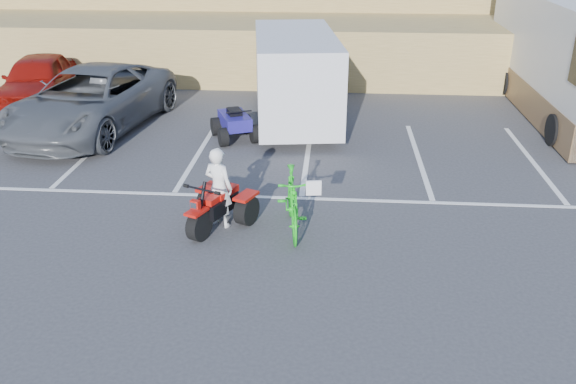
# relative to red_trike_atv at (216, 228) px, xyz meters

# --- Properties ---
(ground) EXTENTS (100.00, 100.00, 0.00)m
(ground) POSITION_rel_red_trike_atv_xyz_m (1.52, -0.95, 0.00)
(ground) COLOR #38383B
(ground) RESTS_ON ground
(parking_stripes) EXTENTS (28.00, 5.16, 0.01)m
(parking_stripes) POSITION_rel_red_trike_atv_xyz_m (2.39, 3.12, 0.00)
(parking_stripes) COLOR white
(parking_stripes) RESTS_ON ground
(grass_embankment) EXTENTS (40.00, 8.50, 3.10)m
(grass_embankment) POSITION_rel_red_trike_atv_xyz_m (1.52, 14.53, 1.42)
(grass_embankment) COLOR olive
(grass_embankment) RESTS_ON ground
(red_trike_atv) EXTENTS (1.62, 1.82, 0.97)m
(red_trike_atv) POSITION_rel_red_trike_atv_xyz_m (0.00, 0.00, 0.00)
(red_trike_atv) COLOR #B4110A
(red_trike_atv) RESTS_ON ground
(rider) EXTENTS (0.66, 0.56, 1.54)m
(rider) POSITION_rel_red_trike_atv_xyz_m (0.06, 0.14, 0.77)
(rider) COLOR white
(rider) RESTS_ON ground
(green_dirt_bike) EXTENTS (0.82, 2.00, 1.17)m
(green_dirt_bike) POSITION_rel_red_trike_atv_xyz_m (1.43, 0.03, 0.58)
(green_dirt_bike) COLOR #14BF19
(green_dirt_bike) RESTS_ON ground
(grey_pickup) EXTENTS (3.65, 6.35, 1.67)m
(grey_pickup) POSITION_rel_red_trike_atv_xyz_m (-4.44, 5.58, 0.83)
(grey_pickup) COLOR #484C50
(grey_pickup) RESTS_ON ground
(red_car) EXTENTS (2.49, 4.65, 1.50)m
(red_car) POSITION_rel_red_trike_atv_xyz_m (-7.09, 8.06, 0.75)
(red_car) COLOR maroon
(red_car) RESTS_ON ground
(cargo_trailer) EXTENTS (2.81, 5.54, 2.48)m
(cargo_trailer) POSITION_rel_red_trike_atv_xyz_m (1.03, 6.70, 1.34)
(cargo_trailer) COLOR silver
(cargo_trailer) RESTS_ON ground
(rv_motorhome) EXTENTS (2.36, 9.14, 3.28)m
(rv_motorhome) POSITION_rel_red_trike_atv_xyz_m (8.87, 8.40, 1.42)
(rv_motorhome) COLOR silver
(rv_motorhome) RESTS_ON ground
(quad_atv_blue) EXTENTS (1.50, 1.69, 0.91)m
(quad_atv_blue) POSITION_rel_red_trike_atv_xyz_m (-0.44, 5.09, 0.00)
(quad_atv_blue) COLOR navy
(quad_atv_blue) RESTS_ON ground
(quad_atv_green) EXTENTS (1.37, 1.61, 0.90)m
(quad_atv_green) POSITION_rel_red_trike_atv_xyz_m (0.90, 6.21, 0.00)
(quad_atv_green) COLOR #155F25
(quad_atv_green) RESTS_ON ground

